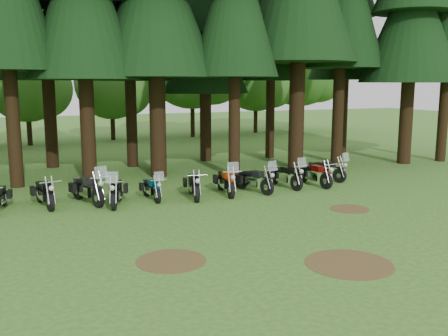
{
  "coord_description": "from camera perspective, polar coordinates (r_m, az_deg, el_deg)",
  "views": [
    {
      "loc": [
        -6.65,
        -13.59,
        4.43
      ],
      "look_at": [
        1.56,
        5.0,
        1.0
      ],
      "focal_mm": 40.0,
      "sensor_mm": 36.0,
      "label": 1
    }
  ],
  "objects": [
    {
      "name": "decid_5",
      "position": [
        42.08,
        -3.07,
        12.03
      ],
      "size": [
        8.45,
        8.21,
        10.56
      ],
      "color": "black",
      "rests_on": "ground"
    },
    {
      "name": "decid_3",
      "position": [
        38.77,
        -21.24,
        9.07
      ],
      "size": [
        6.12,
        5.95,
        7.65
      ],
      "color": "black",
      "rests_on": "ground"
    },
    {
      "name": "decid_4",
      "position": [
        40.75,
        -12.34,
        9.28
      ],
      "size": [
        5.93,
        5.76,
        7.41
      ],
      "color": "black",
      "rests_on": "ground"
    },
    {
      "name": "ground",
      "position": [
        15.76,
        2.17,
        -6.75
      ],
      "size": [
        120.0,
        120.0,
        0.0
      ],
      "primitive_type": "plane",
      "color": "#30671A",
      "rests_on": "ground"
    },
    {
      "name": "motorcycle_3",
      "position": [
        18.84,
        -12.18,
        -2.73
      ],
      "size": [
        1.01,
        2.26,
        1.45
      ],
      "rotation": [
        0.0,
        0.0,
        -0.33
      ],
      "color": "black",
      "rests_on": "ground"
    },
    {
      "name": "motorcycle_1",
      "position": [
        19.34,
        -19.83,
        -2.8
      ],
      "size": [
        0.5,
        2.29,
        0.93
      ],
      "rotation": [
        0.0,
        0.0,
        0.15
      ],
      "color": "black",
      "rests_on": "ground"
    },
    {
      "name": "motorcycle_5",
      "position": [
        19.67,
        -3.48,
        -2.04
      ],
      "size": [
        0.64,
        2.25,
        0.93
      ],
      "rotation": [
        0.0,
        0.0,
        -0.22
      ],
      "color": "black",
      "rests_on": "ground"
    },
    {
      "name": "motorcycle_2",
      "position": [
        19.35,
        -15.32,
        -2.42
      ],
      "size": [
        0.99,
        2.45,
        1.56
      ],
      "rotation": [
        0.0,
        0.0,
        0.29
      ],
      "color": "black",
      "rests_on": "ground"
    },
    {
      "name": "decid_6",
      "position": [
        45.94,
        4.15,
        10.52
      ],
      "size": [
        7.06,
        6.86,
        8.82
      ],
      "color": "black",
      "rests_on": "ground"
    },
    {
      "name": "motorcycle_8",
      "position": [
        21.68,
        6.96,
        -0.98
      ],
      "size": [
        0.63,
        2.3,
        1.45
      ],
      "rotation": [
        0.0,
        0.0,
        0.15
      ],
      "color": "black",
      "rests_on": "ground"
    },
    {
      "name": "dirt_patch_0",
      "position": [
        12.93,
        -6.07,
        -10.49
      ],
      "size": [
        1.8,
        1.8,
        0.01
      ],
      "primitive_type": "cylinder",
      "color": "#4C3D1E",
      "rests_on": "ground"
    },
    {
      "name": "decid_7",
      "position": [
        48.15,
        9.22,
        11.6
      ],
      "size": [
        8.44,
        8.2,
        10.55
      ],
      "color": "black",
      "rests_on": "ground"
    },
    {
      "name": "dirt_patch_1",
      "position": [
        18.5,
        14.15,
        -4.55
      ],
      "size": [
        1.4,
        1.4,
        0.01
      ],
      "primitive_type": "cylinder",
      "color": "#4C3D1E",
      "rests_on": "ground"
    },
    {
      "name": "motorcycle_4",
      "position": [
        19.5,
        -8.27,
        -2.39
      ],
      "size": [
        0.38,
        1.99,
        1.25
      ],
      "rotation": [
        0.0,
        0.0,
        0.04
      ],
      "color": "black",
      "rests_on": "ground"
    },
    {
      "name": "motorcycle_7",
      "position": [
        20.65,
        3.45,
        -1.46
      ],
      "size": [
        0.9,
        2.26,
        1.44
      ],
      "rotation": [
        0.0,
        0.0,
        0.28
      ],
      "color": "black",
      "rests_on": "ground"
    },
    {
      "name": "dirt_patch_2",
      "position": [
        13.04,
        14.1,
        -10.56
      ],
      "size": [
        2.2,
        2.2,
        0.01
      ],
      "primitive_type": "cylinder",
      "color": "#4C3D1E",
      "rests_on": "ground"
    },
    {
      "name": "motorcycle_10",
      "position": [
        23.59,
        11.55,
        -0.27
      ],
      "size": [
        1.02,
        2.2,
        1.41
      ],
      "rotation": [
        0.0,
        0.0,
        0.35
      ],
      "color": "black",
      "rests_on": "ground"
    },
    {
      "name": "pine_back_4",
      "position": [
        29.13,
        -2.19,
        17.11
      ],
      "size": [
        4.94,
        4.94,
        13.78
      ],
      "color": "black",
      "rests_on": "ground"
    },
    {
      "name": "motorcycle_9",
      "position": [
        22.27,
        10.22,
        -0.8
      ],
      "size": [
        0.43,
        2.3,
        0.93
      ],
      "rotation": [
        0.0,
        0.0,
        0.11
      ],
      "color": "black",
      "rests_on": "ground"
    },
    {
      "name": "motorcycle_6",
      "position": [
        20.24,
        0.21,
        -1.62
      ],
      "size": [
        0.68,
        2.38,
        1.49
      ],
      "rotation": [
        0.0,
        0.0,
        -0.17
      ],
      "color": "black",
      "rests_on": "ground"
    }
  ]
}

